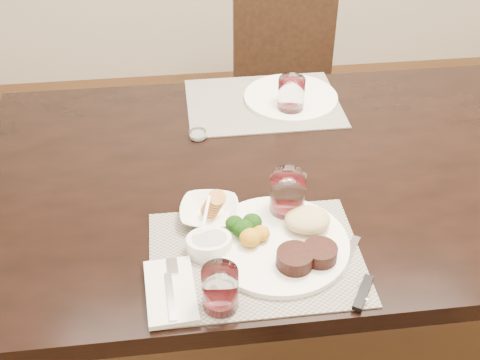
{
  "coord_description": "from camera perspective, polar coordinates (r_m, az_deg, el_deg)",
  "views": [
    {
      "loc": [
        -0.46,
        -1.24,
        1.68
      ],
      "look_at": [
        -0.33,
        -0.12,
        0.82
      ],
      "focal_mm": 45.0,
      "sensor_mm": 36.0,
      "label": 1
    }
  ],
  "objects": [
    {
      "name": "ground_plane",
      "position": [
        2.14,
        8.61,
        -14.91
      ],
      "size": [
        4.5,
        4.5,
        0.0
      ],
      "primitive_type": "plane",
      "color": "#402714",
      "rests_on": "ground"
    },
    {
      "name": "dining_table",
      "position": [
        1.67,
        10.71,
        -0.73
      ],
      "size": [
        2.0,
        1.0,
        0.75
      ],
      "color": "black",
      "rests_on": "ground"
    },
    {
      "name": "chair_far",
      "position": [
        2.51,
        4.51,
        9.48
      ],
      "size": [
        0.42,
        0.42,
        0.9
      ],
      "color": "black",
      "rests_on": "ground"
    },
    {
      "name": "placemat_near",
      "position": [
        1.32,
        1.52,
        -7.35
      ],
      "size": [
        0.46,
        0.34,
        0.0
      ],
      "primitive_type": "cube",
      "color": "gray",
      "rests_on": "dining_table"
    },
    {
      "name": "placemat_far",
      "position": [
        1.85,
        2.19,
        7.32
      ],
      "size": [
        0.46,
        0.34,
        0.0
      ],
      "primitive_type": "cube",
      "color": "gray",
      "rests_on": "dining_table"
    },
    {
      "name": "dinner_plate",
      "position": [
        1.33,
        4.28,
        -5.75
      ],
      "size": [
        0.32,
        0.32,
        0.06
      ],
      "rotation": [
        0.0,
        0.0,
        0.1
      ],
      "color": "white",
      "rests_on": "placemat_near"
    },
    {
      "name": "napkin_fork",
      "position": [
        1.25,
        -6.59,
        -10.41
      ],
      "size": [
        0.11,
        0.18,
        0.02
      ],
      "rotation": [
        0.0,
        0.0,
        0.06
      ],
      "color": "white",
      "rests_on": "placemat_near"
    },
    {
      "name": "steak_knife",
      "position": [
        1.28,
        11.25,
        -9.58
      ],
      "size": [
        0.09,
        0.22,
        0.01
      ],
      "rotation": [
        0.0,
        0.0,
        -0.55
      ],
      "color": "silver",
      "rests_on": "placemat_near"
    },
    {
      "name": "cracker_bowl",
      "position": [
        1.4,
        -2.91,
        -3.04
      ],
      "size": [
        0.16,
        0.16,
        0.06
      ],
      "rotation": [
        0.0,
        0.0,
        -0.16
      ],
      "color": "white",
      "rests_on": "placemat_near"
    },
    {
      "name": "sauce_ramekin",
      "position": [
        1.32,
        -2.95,
        -6.04
      ],
      "size": [
        0.1,
        0.15,
        0.08
      ],
      "rotation": [
        0.0,
        0.0,
        -0.34
      ],
      "color": "white",
      "rests_on": "placemat_near"
    },
    {
      "name": "wine_glass_near",
      "position": [
        1.39,
        4.5,
        -1.65
      ],
      "size": [
        0.08,
        0.08,
        0.11
      ],
      "rotation": [
        0.0,
        0.0,
        0.16
      ],
      "color": "silver",
      "rests_on": "placemat_near"
    },
    {
      "name": "far_plate",
      "position": [
        1.87,
        4.83,
        7.81
      ],
      "size": [
        0.29,
        0.29,
        0.01
      ],
      "primitive_type": "cylinder",
      "color": "white",
      "rests_on": "placemat_far"
    },
    {
      "name": "wine_glass_far",
      "position": [
        1.78,
        4.86,
        7.83
      ],
      "size": [
        0.08,
        0.08,
        0.11
      ],
      "rotation": [
        0.0,
        0.0,
        0.32
      ],
      "color": "silver",
      "rests_on": "placemat_far"
    },
    {
      "name": "wine_glass_side",
      "position": [
        1.19,
        -1.89,
        -10.51
      ],
      "size": [
        0.07,
        0.07,
        0.1
      ],
      "rotation": [
        0.0,
        0.0,
        -0.07
      ],
      "color": "silver",
      "rests_on": "dining_table"
    },
    {
      "name": "salt_cellar",
      "position": [
        1.69,
        -4.01,
        4.3
      ],
      "size": [
        0.05,
        0.05,
        0.02
      ],
      "rotation": [
        0.0,
        0.0,
        -0.03
      ],
      "color": "silver",
      "rests_on": "dining_table"
    }
  ]
}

